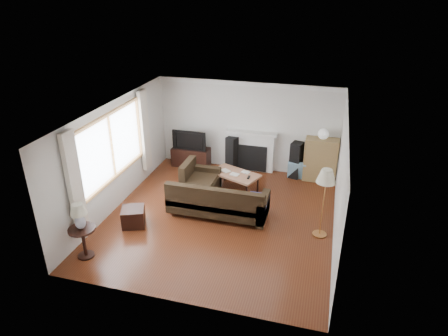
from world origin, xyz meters
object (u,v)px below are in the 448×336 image
(bookshelf, at_px, (320,160))
(coffee_table, at_px, (235,181))
(sectional_sofa, at_px, (218,200))
(tv_stand, at_px, (191,157))
(side_table, at_px, (84,242))
(floor_lamp, at_px, (323,203))

(bookshelf, relative_size, coffee_table, 0.98)
(bookshelf, xyz_separation_m, sectional_sofa, (-2.12, -2.42, -0.19))
(tv_stand, relative_size, sectional_sofa, 0.44)
(bookshelf, xyz_separation_m, side_table, (-4.19, -4.59, -0.27))
(sectional_sofa, distance_m, floor_lamp, 2.34)
(coffee_table, bearing_deg, sectional_sofa, -71.90)
(tv_stand, relative_size, bookshelf, 0.91)
(bookshelf, distance_m, sectional_sofa, 3.23)
(tv_stand, distance_m, sectional_sofa, 2.83)
(bookshelf, bearing_deg, floor_lamp, -86.15)
(bookshelf, bearing_deg, sectional_sofa, -131.19)
(bookshelf, relative_size, side_table, 1.83)
(sectional_sofa, bearing_deg, side_table, -133.76)
(sectional_sofa, height_order, coffee_table, sectional_sofa)
(side_table, bearing_deg, tv_stand, 82.99)
(bookshelf, distance_m, floor_lamp, 2.65)
(floor_lamp, bearing_deg, tv_stand, 145.71)
(floor_lamp, xyz_separation_m, side_table, (-4.37, -1.95, -0.45))
(sectional_sofa, height_order, floor_lamp, floor_lamp)
(sectional_sofa, height_order, side_table, sectional_sofa)
(bookshelf, distance_m, side_table, 6.22)
(sectional_sofa, relative_size, floor_lamp, 1.58)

